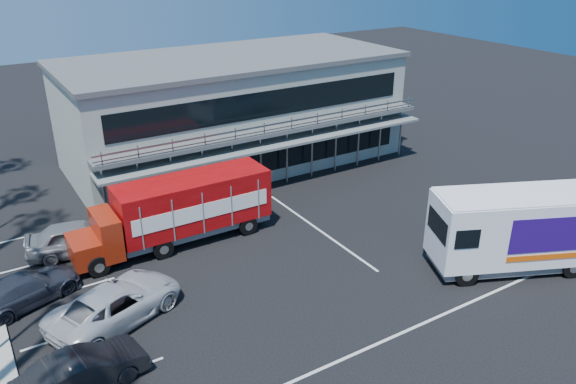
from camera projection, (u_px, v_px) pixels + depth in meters
ground at (319, 264)px, 27.02m from camera, size 120.00×120.00×0.00m
building at (233, 109)px, 38.56m from camera, size 22.40×12.00×7.30m
red_truck at (181, 209)px, 28.33m from camera, size 10.13×2.49×3.41m
white_van at (517, 229)px, 25.97m from camera, size 8.27×5.68×3.84m
parked_car_b at (82, 372)px, 19.21m from camera, size 4.65×2.23×1.47m
parked_car_c at (116, 303)px, 22.76m from camera, size 6.31×4.65×1.59m
parked_car_d at (24, 290)px, 23.85m from camera, size 5.12×3.48×1.38m
parked_car_e at (79, 238)px, 27.71m from camera, size 5.27×2.92×1.70m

